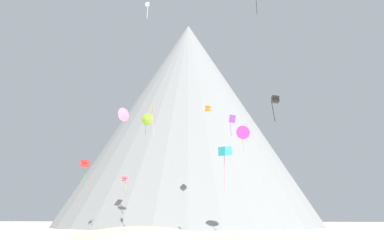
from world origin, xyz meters
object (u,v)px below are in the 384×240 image
kite_black_mid (275,100)px  kite_magenta_mid (243,133)px  kite_orange_mid (208,109)px  kite_white_high (147,7)px  kite_pink_mid (124,114)px  kite_cyan_low (225,152)px  kite_red_low (85,164)px  kite_violet_mid (232,121)px  kite_lime_mid (146,119)px  kite_gold_mid (153,113)px  rock_massif (186,126)px  kite_rainbow_low (125,179)px

kite_black_mid → kite_magenta_mid: size_ratio=0.77×
kite_orange_mid → kite_white_high: kite_white_high is taller
kite_black_mid → kite_pink_mid: bearing=49.9°
kite_magenta_mid → kite_cyan_low: (-1.79, -20.86, -6.05)m
kite_red_low → kite_orange_mid: size_ratio=3.57×
kite_violet_mid → kite_white_high: kite_white_high is taller
kite_pink_mid → kite_orange_mid: bearing=-18.8°
kite_violet_mid → kite_magenta_mid: kite_magenta_mid is taller
kite_magenta_mid → kite_cyan_low: size_ratio=0.79×
kite_pink_mid → kite_cyan_low: bearing=-95.0°
kite_lime_mid → kite_white_high: bearing=-54.4°
kite_lime_mid → kite_red_low: 20.95m
kite_black_mid → kite_red_low: kite_black_mid is taller
kite_gold_mid → kite_magenta_mid: bearing=120.4°
kite_white_high → kite_black_mid: bearing=11.0°
kite_cyan_low → kite_white_high: kite_white_high is taller
kite_lime_mid → kite_magenta_mid: size_ratio=0.88×
kite_violet_mid → kite_pink_mid: bearing=17.4°
kite_pink_mid → kite_white_high: kite_white_high is taller
kite_black_mid → kite_white_high: (-20.41, 12.17, 20.01)m
kite_magenta_mid → kite_orange_mid: (-6.37, 3.63, 5.28)m
rock_massif → kite_violet_mid: 50.98m
kite_rainbow_low → kite_cyan_low: (21.08, -28.59, 1.02)m
kite_red_low → kite_white_high: kite_white_high is taller
kite_red_low → kite_pink_mid: 14.26m
kite_violet_mid → rock_massif: bearing=-45.1°
kite_magenta_mid → kite_white_high: bearing=13.2°
kite_red_low → kite_pink_mid: bearing=178.6°
kite_cyan_low → kite_pink_mid: (-17.75, 14.80, 8.53)m
kite_white_high → kite_violet_mid: bearing=32.6°
rock_massif → kite_gold_mid: bearing=-89.8°
kite_violet_mid → kite_black_mid: 11.67m
kite_lime_mid → rock_massif: bearing=110.6°
rock_massif → kite_violet_mid: rock_massif is taller
kite_black_mid → kite_gold_mid: (-20.35, 17.68, 2.53)m
kite_lime_mid → kite_red_low: (-4.52, -17.86, -9.98)m
rock_massif → kite_violet_mid: bearing=-73.5°
rock_massif → kite_magenta_mid: bearing=-67.9°
kite_black_mid → kite_white_high: bearing=47.9°
rock_massif → kite_cyan_low: 62.81m
kite_violet_mid → kite_orange_mid: size_ratio=2.84×
kite_magenta_mid → kite_pink_mid: kite_pink_mid is taller
kite_violet_mid → kite_gold_mid: (-14.14, 7.81, 3.20)m
kite_magenta_mid → kite_cyan_low: kite_magenta_mid is taller
kite_red_low → kite_white_high: bearing=157.0°
rock_massif → kite_white_high: (0.06, -45.90, 12.18)m
kite_cyan_low → kite_white_high: (-13.79, 13.56, 26.98)m
kite_cyan_low → kite_black_mid: bearing=52.6°
rock_massif → kite_pink_mid: bearing=-95.0°
kite_violet_mid → kite_white_high: bearing=19.2°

